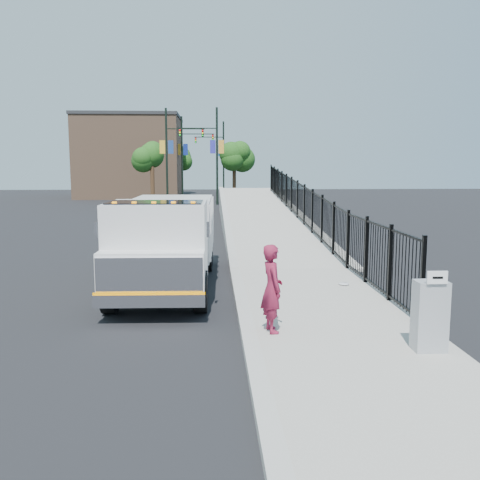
{
  "coord_description": "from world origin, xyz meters",
  "views": [
    {
      "loc": [
        -0.7,
        -12.37,
        3.38
      ],
      "look_at": [
        0.06,
        2.0,
        1.33
      ],
      "focal_mm": 40.0,
      "sensor_mm": 36.0,
      "label": 1
    }
  ],
  "objects": [
    {
      "name": "arrow_sign",
      "position": [
        3.1,
        -3.71,
        1.48
      ],
      "size": [
        0.35,
        0.04,
        0.22
      ],
      "primitive_type": "cube",
      "color": "white",
      "rests_on": "utility_cabinet"
    },
    {
      "name": "light_pole_3",
      "position": [
        0.31,
        47.1,
        4.36
      ],
      "size": [
        3.78,
        0.22,
        8.0
      ],
      "color": "black",
      "rests_on": "ground"
    },
    {
      "name": "light_pole_1",
      "position": [
        -0.55,
        32.54,
        4.36
      ],
      "size": [
        3.77,
        0.22,
        8.0
      ],
      "color": "black",
      "rests_on": "ground"
    },
    {
      "name": "utility_cabinet",
      "position": [
        3.1,
        -3.49,
        0.75
      ],
      "size": [
        0.55,
        0.4,
        1.25
      ],
      "primitive_type": "cube",
      "color": "gray",
      "rests_on": "sidewalk"
    },
    {
      "name": "light_pole_2",
      "position": [
        -3.3,
        41.04,
        4.36
      ],
      "size": [
        3.78,
        0.22,
        8.0
      ],
      "color": "black",
      "rests_on": "ground"
    },
    {
      "name": "tree_0",
      "position": [
        -5.82,
        34.36,
        3.92
      ],
      "size": [
        2.25,
        2.25,
        5.12
      ],
      "color": "#382314",
      "rests_on": "ground"
    },
    {
      "name": "curb",
      "position": [
        0.0,
        -2.0,
        0.08
      ],
      "size": [
        0.3,
        12.0,
        0.16
      ],
      "primitive_type": "cube",
      "color": "#ADAAA3",
      "rests_on": "ground"
    },
    {
      "name": "tree_1",
      "position": [
        1.44,
        38.76,
        3.92
      ],
      "size": [
        2.26,
        2.26,
        5.13
      ],
      "color": "#382314",
      "rests_on": "ground"
    },
    {
      "name": "tree_2",
      "position": [
        -4.26,
        49.24,
        3.93
      ],
      "size": [
        2.41,
        2.41,
        5.21
      ],
      "color": "#382314",
      "rests_on": "ground"
    },
    {
      "name": "worker",
      "position": [
        0.46,
        -2.27,
        0.99
      ],
      "size": [
        0.53,
        0.7,
        1.73
      ],
      "primitive_type": "imported",
      "rotation": [
        0.0,
        0.0,
        1.76
      ],
      "color": "maroon",
      "rests_on": "sidewalk"
    },
    {
      "name": "ramp",
      "position": [
        2.12,
        16.0,
        0.0
      ],
      "size": [
        3.95,
        24.06,
        3.19
      ],
      "primitive_type": "cube",
      "rotation": [
        0.06,
        0.0,
        0.0
      ],
      "color": "#9E998E",
      "rests_on": "ground"
    },
    {
      "name": "building",
      "position": [
        -9.0,
        44.0,
        4.0
      ],
      "size": [
        10.0,
        10.0,
        8.0
      ],
      "primitive_type": "cube",
      "color": "#8C664C",
      "rests_on": "ground"
    },
    {
      "name": "sidewalk",
      "position": [
        1.93,
        -2.0,
        0.06
      ],
      "size": [
        3.55,
        12.0,
        0.12
      ],
      "primitive_type": "cube",
      "color": "#9E998E",
      "rests_on": "ground"
    },
    {
      "name": "light_pole_0",
      "position": [
        -4.17,
        33.35,
        4.36
      ],
      "size": [
        3.77,
        0.22,
        8.0
      ],
      "color": "black",
      "rests_on": "ground"
    },
    {
      "name": "debris",
      "position": [
        2.87,
        1.67,
        0.16
      ],
      "size": [
        0.29,
        0.29,
        0.07
      ],
      "primitive_type": "ellipsoid",
      "color": "silver",
      "rests_on": "sidewalk"
    },
    {
      "name": "truck",
      "position": [
        -1.95,
        2.18,
        1.43
      ],
      "size": [
        2.59,
        7.48,
        2.55
      ],
      "rotation": [
        0.0,
        0.0,
        -0.02
      ],
      "color": "black",
      "rests_on": "ground"
    },
    {
      "name": "ground",
      "position": [
        0.0,
        0.0,
        0.0
      ],
      "size": [
        120.0,
        120.0,
        0.0
      ],
      "primitive_type": "plane",
      "color": "black",
      "rests_on": "ground"
    },
    {
      "name": "iron_fence",
      "position": [
        3.55,
        12.0,
        0.9
      ],
      "size": [
        0.1,
        28.0,
        1.8
      ],
      "primitive_type": "cube",
      "color": "black",
      "rests_on": "ground"
    }
  ]
}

